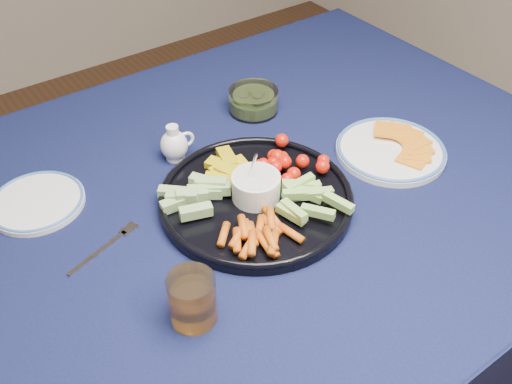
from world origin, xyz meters
TOP-DOWN VIEW (x-y plane):
  - dining_table at (0.00, 0.00)m, footprint 1.67×1.07m
  - crudite_platter at (0.09, -0.05)m, footprint 0.37×0.37m
  - creamer_pitcher at (0.04, 0.16)m, footprint 0.07×0.06m
  - pickle_bowl at (0.28, 0.21)m, footprint 0.11×0.11m
  - cheese_plate at (0.42, -0.09)m, footprint 0.23×0.23m
  - juice_tumbler at (-0.13, -0.21)m, footprint 0.07×0.07m
  - fork_left at (-0.18, 0.01)m, footprint 0.15×0.06m
  - fork_right at (0.41, -0.15)m, footprint 0.15×0.05m
  - side_plate_extra at (-0.24, 0.19)m, footprint 0.18×0.18m

SIDE VIEW (x-z plane):
  - dining_table at x=0.00m, z-range 0.29..1.03m
  - fork_right at x=0.41m, z-range 0.75..0.75m
  - fork_left at x=-0.18m, z-range 0.75..0.75m
  - side_plate_extra at x=-0.24m, z-range 0.75..0.76m
  - cheese_plate at x=0.42m, z-range 0.74..0.77m
  - crudite_platter at x=0.09m, z-range 0.71..0.83m
  - pickle_bowl at x=0.28m, z-range 0.74..0.80m
  - creamer_pitcher at x=0.04m, z-range 0.74..0.82m
  - juice_tumbler at x=-0.13m, z-range 0.74..0.83m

